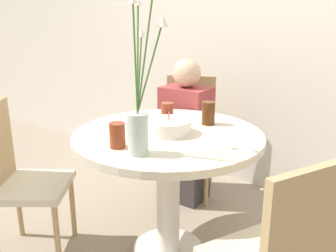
{
  "coord_description": "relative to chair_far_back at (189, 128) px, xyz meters",
  "views": [
    {
      "loc": [
        1.11,
        -1.58,
        1.39
      ],
      "look_at": [
        0.0,
        0.0,
        0.79
      ],
      "focal_mm": 40.0,
      "sensor_mm": 36.0,
      "label": 1
    }
  ],
  "objects": [
    {
      "name": "birthday_cake",
      "position": [
        0.36,
        -0.77,
        0.28
      ],
      "size": [
        0.24,
        0.24,
        0.12
      ],
      "color": "white",
      "rests_on": "dining_table"
    },
    {
      "name": "dining_table",
      "position": [
        0.35,
        -0.78,
        0.08
      ],
      "size": [
        1.04,
        1.04,
        0.75
      ],
      "color": "beige",
      "rests_on": "ground_plane"
    },
    {
      "name": "person_boy",
      "position": [
        0.07,
        -0.15,
        -0.01
      ],
      "size": [
        0.34,
        0.24,
        1.07
      ],
      "color": "#383333",
      "rests_on": "ground_plane"
    },
    {
      "name": "drink_glass_0",
      "position": [
        0.45,
        -0.51,
        0.31
      ],
      "size": [
        0.08,
        0.08,
        0.13
      ],
      "color": "#51280F",
      "rests_on": "dining_table"
    },
    {
      "name": "chair_far_back",
      "position": [
        0.0,
        0.0,
        0.0
      ],
      "size": [
        0.53,
        0.53,
        0.91
      ],
      "rotation": [
        0.0,
        0.0,
        0.42
      ],
      "color": "beige",
      "rests_on": "ground_plane"
    },
    {
      "name": "chair_near_front",
      "position": [
        -0.35,
        -1.27,
        0.0
      ],
      "size": [
        0.56,
        0.56,
        0.91
      ],
      "rotation": [
        0.0,
        0.0,
        2.18
      ],
      "color": "beige",
      "rests_on": "ground_plane"
    },
    {
      "name": "ground_plane",
      "position": [
        0.35,
        -0.78,
        -0.51
      ],
      "size": [
        16.0,
        16.0,
        0.0
      ],
      "primitive_type": "plane",
      "color": "gray"
    },
    {
      "name": "drink_glass_1",
      "position": [
        0.28,
        -1.1,
        0.3
      ],
      "size": [
        0.08,
        0.08,
        0.12
      ],
      "color": "maroon",
      "rests_on": "dining_table"
    },
    {
      "name": "drink_glass_2",
      "position": [
        0.24,
        -0.64,
        0.3
      ],
      "size": [
        0.07,
        0.07,
        0.13
      ],
      "color": "maroon",
      "rests_on": "dining_table"
    },
    {
      "name": "wall_back",
      "position": [
        0.35,
        0.4,
        0.79
      ],
      "size": [
        8.0,
        0.05,
        2.6
      ],
      "color": "silver",
      "rests_on": "ground_plane"
    },
    {
      "name": "side_plate",
      "position": [
        0.17,
        -0.47,
        0.24
      ],
      "size": [
        0.16,
        0.16,
        0.01
      ],
      "color": "white",
      "rests_on": "dining_table"
    },
    {
      "name": "flower_vase",
      "position": [
        0.43,
        -1.11,
        0.47
      ],
      "size": [
        0.24,
        0.22,
        0.76
      ],
      "color": "#B2C6C1",
      "rests_on": "dining_table"
    }
  ]
}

